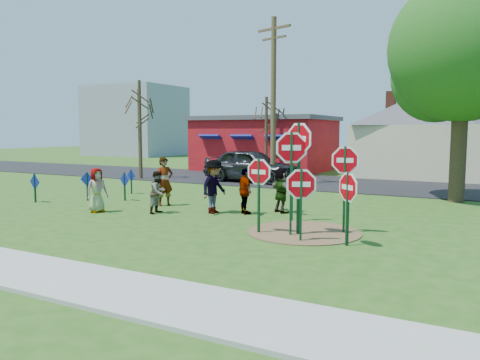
% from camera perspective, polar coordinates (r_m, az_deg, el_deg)
% --- Properties ---
extents(ground, '(120.00, 120.00, 0.00)m').
position_cam_1_polar(ground, '(16.29, -6.00, -4.12)').
color(ground, '#264F16').
rests_on(ground, ground).
extents(road, '(120.00, 7.50, 0.04)m').
position_cam_1_polar(road, '(26.52, 8.02, -0.19)').
color(road, black).
rests_on(road, ground).
extents(dirt_patch, '(3.20, 3.20, 0.03)m').
position_cam_1_polar(dirt_patch, '(13.38, 7.80, -6.30)').
color(dirt_patch, brown).
rests_on(dirt_patch, ground).
extents(red_building, '(9.40, 7.69, 3.90)m').
position_cam_1_polar(red_building, '(34.48, 3.16, 4.52)').
color(red_building, maroon).
rests_on(red_building, ground).
extents(cream_house, '(9.40, 9.40, 6.50)m').
position_cam_1_polar(cream_house, '(31.48, 21.75, 5.71)').
color(cream_house, beige).
rests_on(cream_house, ground).
extents(distant_building, '(10.00, 8.00, 8.00)m').
position_cam_1_polar(distant_building, '(56.95, -12.61, 7.01)').
color(distant_building, '#8C939E').
rests_on(distant_building, ground).
extents(stop_sign_a, '(1.00, 0.09, 2.23)m').
position_cam_1_polar(stop_sign_a, '(12.96, 2.32, 0.15)').
color(stop_sign_a, '#0F3A1E').
rests_on(stop_sign_a, ground).
extents(stop_sign_b, '(0.87, 0.38, 2.71)m').
position_cam_1_polar(stop_sign_b, '(14.74, 6.44, 2.57)').
color(stop_sign_b, '#0F3A1E').
rests_on(stop_sign_b, ground).
extents(stop_sign_c, '(1.11, 0.45, 3.24)m').
position_cam_1_polar(stop_sign_c, '(12.82, 7.20, 3.40)').
color(stop_sign_c, '#0F3A1E').
rests_on(stop_sign_c, ground).
extents(stop_sign_d, '(1.05, 0.08, 2.57)m').
position_cam_1_polar(stop_sign_d, '(13.26, 12.68, 1.50)').
color(stop_sign_d, '#0F3A1E').
rests_on(stop_sign_d, ground).
extents(stop_sign_e, '(1.00, 0.43, 2.03)m').
position_cam_1_polar(stop_sign_e, '(12.09, 7.47, -1.16)').
color(stop_sign_e, '#0F3A1E').
rests_on(stop_sign_e, ground).
extents(stop_sign_f, '(0.79, 0.64, 1.97)m').
position_cam_1_polar(stop_sign_f, '(11.85, 13.03, -1.40)').
color(stop_sign_f, '#0F3A1E').
rests_on(stop_sign_f, ground).
extents(stop_sign_g, '(1.09, 0.45, 2.98)m').
position_cam_1_polar(stop_sign_g, '(12.67, 6.27, 2.53)').
color(stop_sign_g, '#0F3A1E').
rests_on(stop_sign_g, ground).
extents(blue_diamond_a, '(0.67, 0.11, 1.16)m').
position_cam_1_polar(blue_diamond_a, '(20.41, -23.73, -0.54)').
color(blue_diamond_a, '#0F3A1E').
rests_on(blue_diamond_a, ground).
extents(blue_diamond_b, '(0.60, 0.15, 1.19)m').
position_cam_1_polar(blue_diamond_b, '(20.13, -18.14, -0.34)').
color(blue_diamond_b, '#0F3A1E').
rests_on(blue_diamond_b, ground).
extents(blue_diamond_c, '(0.61, 0.19, 1.18)m').
position_cam_1_polar(blue_diamond_c, '(19.72, -13.89, -0.37)').
color(blue_diamond_c, '#0F3A1E').
rests_on(blue_diamond_c, ground).
extents(blue_diamond_d, '(0.58, 0.15, 1.13)m').
position_cam_1_polar(blue_diamond_d, '(21.80, -13.12, 0.17)').
color(blue_diamond_d, '#0F3A1E').
rests_on(blue_diamond_d, ground).
extents(person_a, '(0.72, 0.89, 1.57)m').
position_cam_1_polar(person_a, '(17.16, -17.05, -1.18)').
color(person_a, '#435F9C').
rests_on(person_a, ground).
extents(person_b, '(0.72, 0.81, 1.86)m').
position_cam_1_polar(person_b, '(18.05, -9.17, -0.19)').
color(person_b, '#2A6F60').
rests_on(person_b, ground).
extents(person_c, '(0.58, 0.73, 1.47)m').
position_cam_1_polar(person_c, '(16.48, -9.96, -1.48)').
color(person_c, brown).
rests_on(person_c, ground).
extents(person_d, '(0.78, 1.25, 1.86)m').
position_cam_1_polar(person_d, '(16.20, -3.19, -0.82)').
color(person_d, '#2D2E32').
rests_on(person_d, ground).
extents(person_e, '(0.96, 0.89, 1.58)m').
position_cam_1_polar(person_e, '(16.01, 0.63, -1.40)').
color(person_e, '#472E58').
rests_on(person_e, ground).
extents(person_f, '(1.49, 1.22, 1.60)m').
position_cam_1_polar(person_f, '(16.39, 5.06, -1.22)').
color(person_f, '#1E512E').
rests_on(person_f, ground).
extents(suv, '(5.46, 2.40, 1.83)m').
position_cam_1_polar(suv, '(25.99, 1.34, 1.81)').
color(suv, '#343338').
rests_on(suv, road).
extents(utility_pole, '(2.07, 0.71, 8.67)m').
position_cam_1_polar(utility_pole, '(24.80, 4.10, 9.94)').
color(utility_pole, '#4C3823').
rests_on(utility_pole, ground).
extents(leafy_tree, '(6.30, 5.75, 8.95)m').
position_cam_1_polar(leafy_tree, '(20.88, 25.93, 13.43)').
color(leafy_tree, '#382819').
rests_on(leafy_tree, ground).
extents(bare_tree_west, '(1.80, 1.80, 5.82)m').
position_cam_1_polar(bare_tree_west, '(28.46, -12.10, 7.70)').
color(bare_tree_west, '#382819').
rests_on(bare_tree_west, ground).
extents(bare_tree_east, '(1.80, 1.80, 4.88)m').
position_cam_1_polar(bare_tree_east, '(28.21, 3.23, 6.61)').
color(bare_tree_east, '#382819').
rests_on(bare_tree_east, ground).
extents(bare_tree_mid, '(1.80, 1.80, 5.32)m').
position_cam_1_polar(bare_tree_mid, '(28.49, -12.18, 7.05)').
color(bare_tree_mid, '#382819').
rests_on(bare_tree_mid, ground).
extents(bare_tree_extra, '(1.80, 1.80, 5.06)m').
position_cam_1_polar(bare_tree_extra, '(29.93, 3.90, 6.80)').
color(bare_tree_extra, '#382819').
rests_on(bare_tree_extra, ground).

